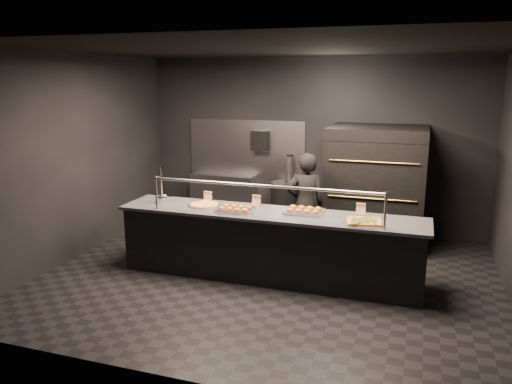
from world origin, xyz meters
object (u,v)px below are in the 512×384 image
pizza_oven (376,186)px  prep_shelf (223,198)px  fire_extinguisher (290,169)px  service_counter (269,245)px  round_pizza (204,205)px  slider_tray_a (235,209)px  towel_dispenser (260,141)px  trash_bin (285,206)px  square_pizza (364,222)px  worker (305,205)px  beer_tap (161,192)px  slider_tray_b (304,211)px

pizza_oven → prep_shelf: size_ratio=1.59×
fire_extinguisher → service_counter: bearing=-81.7°
round_pizza → slider_tray_a: slider_tray_a is taller
towel_dispenser → fire_extinguisher: (0.55, 0.01, -0.49)m
trash_bin → fire_extinguisher: bearing=82.3°
service_counter → square_pizza: service_counter is taller
square_pizza → fire_extinguisher: bearing=122.4°
trash_bin → towel_dispenser: bearing=162.1°
pizza_oven → worker: pizza_oven is taller
prep_shelf → trash_bin: prep_shelf is taller
towel_dispenser → beer_tap: size_ratio=0.63×
square_pizza → trash_bin: size_ratio=0.61×
pizza_oven → worker: (-0.95, -0.87, -0.18)m
round_pizza → square_pizza: 2.20m
towel_dispenser → slider_tray_b: size_ratio=0.70×
fire_extinguisher → square_pizza: size_ratio=0.97×
service_counter → towel_dispenser: 2.78m
worker → towel_dispenser: bearing=-72.4°
round_pizza → slider_tray_b: (1.40, 0.07, 0.02)m
slider_tray_b → prep_shelf: bearing=132.8°
slider_tray_a → prep_shelf: bearing=115.6°
slider_tray_b → square_pizza: bearing=-15.6°
slider_tray_a → trash_bin: (0.07, 2.31, -0.52)m
pizza_oven → prep_shelf: bearing=171.5°
towel_dispenser → slider_tray_a: bearing=-79.6°
service_counter → worker: (0.25, 1.03, 0.33)m
towel_dispenser → fire_extinguisher: 0.74m
towel_dispenser → trash_bin: size_ratio=0.41×
square_pizza → beer_tap: bearing=177.5°
square_pizza → towel_dispenser: bearing=130.6°
round_pizza → slider_tray_a: bearing=-14.0°
pizza_oven → beer_tap: bearing=-145.9°
prep_shelf → fire_extinguisher: size_ratio=2.38×
pizza_oven → towel_dispenser: (-2.10, 0.49, 0.58)m
worker → slider_tray_b: bearing=79.2°
beer_tap → square_pizza: beer_tap is taller
beer_tap → square_pizza: bearing=-2.5°
slider_tray_a → trash_bin: 2.37m
pizza_oven → slider_tray_a: size_ratio=3.42×
slider_tray_b → slider_tray_a: bearing=-167.3°
towel_dispenser → square_pizza: towel_dispenser is taller
round_pizza → slider_tray_a: 0.52m
towel_dispenser → trash_bin: (0.53, -0.17, -1.12)m
pizza_oven → slider_tray_a: 2.58m
service_counter → prep_shelf: service_counter is taller
service_counter → prep_shelf: 2.82m
prep_shelf → square_pizza: 3.78m
towel_dispenser → fire_extinguisher: size_ratio=0.69×
pizza_oven → square_pizza: size_ratio=3.68×
worker → slider_tray_a: bearing=35.7°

